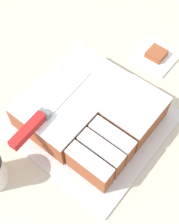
# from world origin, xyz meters

# --- Properties ---
(ground_plane) EXTENTS (8.00, 8.00, 0.00)m
(ground_plane) POSITION_xyz_m (0.00, 0.00, 0.00)
(ground_plane) COLOR #7F705B
(countertop) EXTENTS (1.40, 1.10, 0.88)m
(countertop) POSITION_xyz_m (0.00, 0.00, 0.44)
(countertop) COLOR beige
(countertop) RESTS_ON ground_plane
(cake_board) EXTENTS (0.35, 0.37, 0.01)m
(cake_board) POSITION_xyz_m (-0.07, -0.01, 0.89)
(cake_board) COLOR silver
(cake_board) RESTS_ON countertop
(cake) EXTENTS (0.27, 0.29, 0.08)m
(cake) POSITION_xyz_m (-0.06, -0.01, 0.93)
(cake) COLOR #994C2D
(cake) RESTS_ON cake_board
(knife) EXTENTS (0.27, 0.04, 0.02)m
(knife) POSITION_xyz_m (-0.18, 0.05, 0.98)
(knife) COLOR silver
(knife) RESTS_ON cake
(paper_napkin) EXTENTS (0.12, 0.12, 0.01)m
(paper_napkin) POSITION_xyz_m (0.23, -0.03, 0.89)
(paper_napkin) COLOR white
(paper_napkin) RESTS_ON countertop
(brownie) EXTENTS (0.05, 0.05, 0.02)m
(brownie) POSITION_xyz_m (0.23, -0.03, 0.90)
(brownie) COLOR #994C2D
(brownie) RESTS_ON paper_napkin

